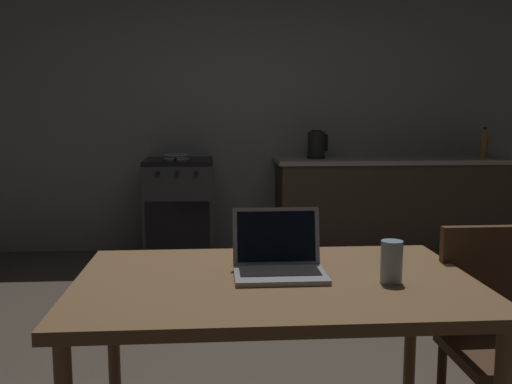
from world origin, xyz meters
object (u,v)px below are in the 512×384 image
Objects in this scene: laptop at (279,262)px; bottle at (484,143)px; dining_table at (275,296)px; chair at (498,329)px; frying_pan at (176,157)px; electric_kettle at (316,145)px; stove_oven at (180,209)px; drinking_glass at (391,262)px.

laptop is 3.85m from bottle.
chair is (0.85, 0.07, -0.17)m from dining_table.
bottle is at bearing -0.44° from frying_pan.
electric_kettle is 1.25m from frying_pan.
drinking_glass is at bearing -74.72° from stove_oven.
dining_table is at bearing -120.19° from laptop.
chair is at bearing -114.25° from bottle.
stove_oven is 1.36m from electric_kettle.
electric_kettle is 1.54m from bottle.
bottle is 3.76m from drinking_glass.
dining_table is at bearing 171.85° from chair.
dining_table is (0.52, -3.22, 0.23)m from stove_oven.
stove_oven is at bearing 90.17° from laptop.
chair reaches higher than dining_table.
stove_oven is at bearing -179.88° from electric_kettle.
stove_oven is 3.44m from chair.
electric_kettle reaches higher than frying_pan.
frying_pan is (-1.38, 3.13, 0.41)m from chair.
chair is 3.20m from electric_kettle.
dining_table is 3.91m from bottle.
drinking_glass is (0.37, -0.13, 0.03)m from laptop.
bottle reaches higher than chair.
electric_kettle reaches higher than stove_oven.
laptop is at bearing -102.39° from electric_kettle.
dining_table is 3.32m from electric_kettle.
frying_pan reaches higher than chair.
frying_pan is at bearing -123.18° from stove_oven.
electric_kettle is at bearing 178.13° from bottle.
electric_kettle is at bearing 1.31° from frying_pan.
stove_oven reaches higher than chair.
dining_table is 5.42× the size of electric_kettle.
frying_pan reaches higher than dining_table.
dining_table is 0.12m from laptop.
chair is 3.45m from frying_pan.
bottle is at bearing 53.08° from chair.
bottle is (2.25, 3.18, 0.35)m from dining_table.
dining_table is 9.57× the size of drinking_glass.
laptop is at bearing -125.51° from bottle.
electric_kettle is at bearing 84.30° from drinking_glass.
chair is at bearing -87.58° from electric_kettle.
drinking_glass is at bearing -175.25° from chair.
drinking_glass is at bearing -74.33° from frying_pan.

